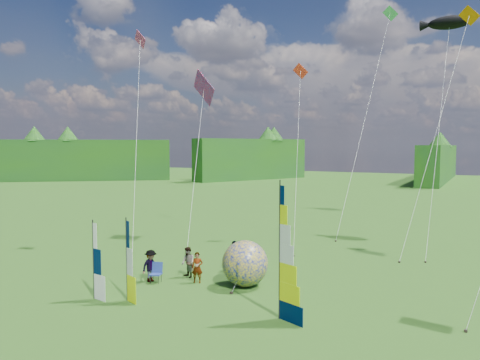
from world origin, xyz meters
The scene contains 17 objects.
ground centered at (0.00, 0.00, 0.00)m, with size 220.00×220.00×0.00m, color #2F4D1F.
treeline_ring centered at (0.00, 0.00, 4.00)m, with size 210.00×210.00×8.00m, color #225A0E, non-canonical shape.
feather_banner_main centered at (1.78, 2.21, 2.75)m, with size 1.48×0.10×5.50m, color #00133C, non-canonical shape.
side_banner_left centered at (-5.24, 0.97, 1.86)m, with size 1.03×0.10×3.71m, color #EEF905, non-canonical shape.
side_banner_far centered at (-6.79, 0.46, 1.78)m, with size 1.05×0.10×3.56m, color white, non-canonical shape.
bol_inflatable centered at (-1.52, 5.49, 1.17)m, with size 2.33×2.33×2.33m, color navy.
spectator_a centered at (-3.97, 4.86, 0.80)m, with size 0.58×0.38×1.59m, color #66594C.
spectator_b centered at (-4.95, 5.44, 0.82)m, with size 0.80×0.39×1.65m, color #66594C.
spectator_c centered at (-6.23, 3.88, 0.84)m, with size 1.08×0.40×1.68m, color #66594C.
spectator_d centered at (-3.38, 7.73, 0.87)m, with size 1.01×0.41×1.73m, color #66594C.
camp_chair centered at (-5.85, 3.82, 0.52)m, with size 0.61×0.61×1.05m, color navy, non-canonical shape.
kite_whale centered at (5.96, 20.84, 9.37)m, with size 3.49×15.37×18.74m, color black, non-canonical shape.
kite_rainbow_delta centered at (-9.15, 12.62, 7.10)m, with size 9.01×13.42×14.21m, color #F70027, non-canonical shape.
small_kite_red centered at (-2.80, 15.93, 6.93)m, with size 4.23×8.75×13.85m, color red, non-canonical shape.
small_kite_orange centered at (6.05, 18.60, 8.83)m, with size 5.36×11.34×17.65m, color orange, non-canonical shape.
small_kite_pink centered at (-11.13, 8.63, 7.97)m, with size 6.86×8.78×15.93m, color #CE3A78, non-canonical shape.
small_kite_green centered at (0.10, 23.73, 10.03)m, with size 3.80×12.80×20.06m, color green, non-canonical shape.
Camera 1 is at (9.21, -15.06, 7.08)m, focal length 35.00 mm.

